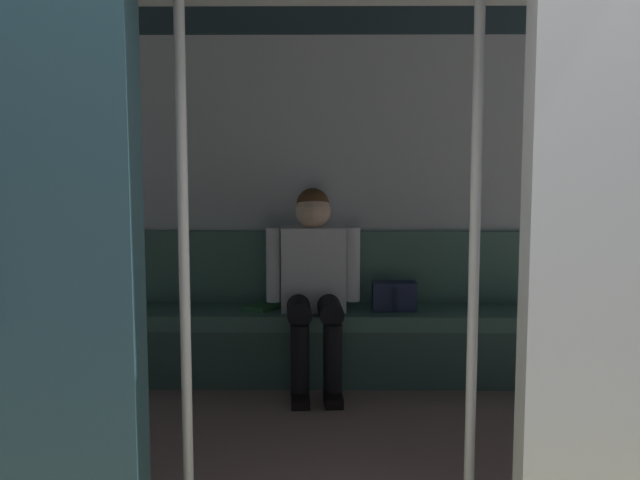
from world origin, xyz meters
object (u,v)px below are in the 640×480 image
object	(u,v)px
book	(261,307)
grab_pole_door	(183,262)
grab_pole_far	(473,261)
train_car	(312,129)
bench_seat	(329,328)
handbag	(393,296)
person_seated	(313,275)

from	to	relation	value
book	grab_pole_door	bearing A→B (deg)	114.27
grab_pole_far	book	bearing A→B (deg)	-66.65
train_car	book	bearing A→B (deg)	-74.08
bench_seat	handbag	distance (m)	0.43
train_car	book	xyz separation A→B (m)	(0.33, -1.16, -1.03)
book	grab_pole_far	xyz separation A→B (m)	(-0.89, 2.05, 0.58)
bench_seat	handbag	xyz separation A→B (m)	(-0.38, -0.04, 0.19)
handbag	bench_seat	bearing A→B (deg)	6.09
person_seated	book	world-z (taller)	person_seated
bench_seat	grab_pole_door	world-z (taller)	grab_pole_door
book	person_seated	bearing A→B (deg)	-173.67
book	grab_pole_far	bearing A→B (deg)	139.58
grab_pole_door	bench_seat	bearing A→B (deg)	-103.27
grab_pole_far	train_car	bearing A→B (deg)	-58.11
bench_seat	book	distance (m)	0.43
bench_seat	person_seated	bearing A→B (deg)	29.37
handbag	grab_pole_far	size ratio (longest dim) A/B	0.13
train_car	person_seated	world-z (taller)	train_car
bench_seat	grab_pole_door	size ratio (longest dim) A/B	1.45
train_car	person_seated	bearing A→B (deg)	-89.01
book	handbag	bearing A→B (deg)	-155.16
train_car	grab_pole_far	bearing A→B (deg)	121.89
handbag	grab_pole_far	world-z (taller)	grab_pole_far
train_car	book	world-z (taller)	train_car
bench_seat	grab_pole_far	size ratio (longest dim) A/B	1.45
book	grab_pole_door	world-z (taller)	grab_pole_door
train_car	bench_seat	distance (m)	1.59
book	grab_pole_door	size ratio (longest dim) A/B	0.11
person_seated	handbag	world-z (taller)	person_seated
person_seated	bench_seat	bearing A→B (deg)	-150.63
train_car	grab_pole_far	world-z (taller)	train_car
person_seated	book	bearing A→B (deg)	-19.90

